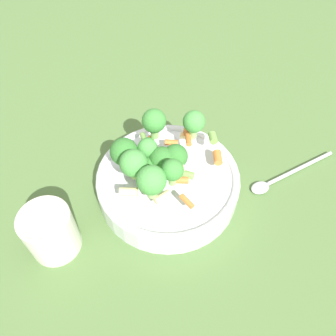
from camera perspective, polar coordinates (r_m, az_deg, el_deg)
The scene contains 5 objects.
ground_plane at distance 0.61m, azimuth 0.00°, elevation -4.01°, with size 3.00×3.00×0.00m, color #4C6B38.
bowl at distance 0.58m, azimuth 0.00°, elevation -2.42°, with size 0.25×0.25×0.05m.
pasta_salad at distance 0.53m, azimuth -2.07°, elevation 2.31°, with size 0.17×0.20×0.09m.
cup at distance 0.54m, azimuth -19.82°, elevation -10.32°, with size 0.08×0.08×0.09m.
spoon at distance 0.65m, azimuth 18.77°, elevation -1.72°, with size 0.04×0.20×0.01m.
Camera 1 is at (0.32, -0.13, 0.50)m, focal length 35.00 mm.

